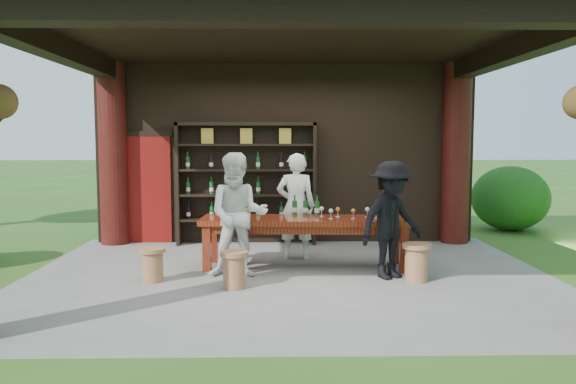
{
  "coord_description": "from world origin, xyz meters",
  "views": [
    {
      "loc": [
        -0.16,
        -7.74,
        1.91
      ],
      "look_at": [
        0.0,
        0.4,
        1.15
      ],
      "focal_mm": 35.0,
      "sensor_mm": 36.0,
      "label": 1
    }
  ],
  "objects_px": {
    "stool_near_right": "(416,261)",
    "guest_woman": "(238,215)",
    "stool_near_left": "(234,269)",
    "wine_shelf": "(246,184)",
    "tasting_table": "(305,226)",
    "stool_far_left": "(153,264)",
    "guest_man": "(392,220)",
    "napkin_basket": "(241,214)",
    "host": "(296,206)"
  },
  "relations": [
    {
      "from": "stool_near_right",
      "to": "guest_woman",
      "type": "height_order",
      "value": "guest_woman"
    },
    {
      "from": "stool_near_left",
      "to": "guest_woman",
      "type": "relative_size",
      "value": 0.28
    },
    {
      "from": "wine_shelf",
      "to": "tasting_table",
      "type": "bearing_deg",
      "value": -62.93
    },
    {
      "from": "wine_shelf",
      "to": "tasting_table",
      "type": "distance_m",
      "value": 2.2
    },
    {
      "from": "stool_near_left",
      "to": "stool_near_right",
      "type": "xyz_separation_m",
      "value": [
        2.44,
        0.32,
        0.02
      ]
    },
    {
      "from": "stool_far_left",
      "to": "guest_man",
      "type": "height_order",
      "value": "guest_man"
    },
    {
      "from": "guest_man",
      "to": "napkin_basket",
      "type": "relative_size",
      "value": 6.24
    },
    {
      "from": "guest_man",
      "to": "guest_woman",
      "type": "bearing_deg",
      "value": 144.17
    },
    {
      "from": "stool_near_left",
      "to": "host",
      "type": "bearing_deg",
      "value": 65.06
    },
    {
      "from": "stool_near_left",
      "to": "guest_man",
      "type": "bearing_deg",
      "value": 13.12
    },
    {
      "from": "wine_shelf",
      "to": "stool_near_left",
      "type": "distance_m",
      "value": 3.21
    },
    {
      "from": "stool_near_right",
      "to": "wine_shelf",
      "type": "bearing_deg",
      "value": 131.42
    },
    {
      "from": "stool_near_right",
      "to": "host",
      "type": "relative_size",
      "value": 0.3
    },
    {
      "from": "stool_near_right",
      "to": "guest_woman",
      "type": "distance_m",
      "value": 2.52
    },
    {
      "from": "host",
      "to": "guest_woman",
      "type": "bearing_deg",
      "value": 57.61
    },
    {
      "from": "wine_shelf",
      "to": "tasting_table",
      "type": "xyz_separation_m",
      "value": [
        0.97,
        -1.91,
        -0.48
      ]
    },
    {
      "from": "stool_far_left",
      "to": "guest_man",
      "type": "distance_m",
      "value": 3.3
    },
    {
      "from": "stool_near_right",
      "to": "guest_man",
      "type": "xyz_separation_m",
      "value": [
        -0.31,
        0.18,
        0.54
      ]
    },
    {
      "from": "stool_near_left",
      "to": "guest_man",
      "type": "xyz_separation_m",
      "value": [
        2.13,
        0.5,
        0.56
      ]
    },
    {
      "from": "stool_near_right",
      "to": "napkin_basket",
      "type": "relative_size",
      "value": 1.97
    },
    {
      "from": "host",
      "to": "wine_shelf",
      "type": "bearing_deg",
      "value": -52.83
    },
    {
      "from": "stool_near_right",
      "to": "stool_far_left",
      "type": "xyz_separation_m",
      "value": [
        -3.56,
        0.04,
        -0.03
      ]
    },
    {
      "from": "stool_far_left",
      "to": "napkin_basket",
      "type": "bearing_deg",
      "value": 32.89
    },
    {
      "from": "host",
      "to": "guest_woman",
      "type": "height_order",
      "value": "guest_woman"
    },
    {
      "from": "stool_near_left",
      "to": "stool_near_right",
      "type": "relative_size",
      "value": 0.94
    },
    {
      "from": "stool_near_left",
      "to": "stool_far_left",
      "type": "relative_size",
      "value": 1.05
    },
    {
      "from": "stool_far_left",
      "to": "host",
      "type": "height_order",
      "value": "host"
    },
    {
      "from": "host",
      "to": "napkin_basket",
      "type": "xyz_separation_m",
      "value": [
        -0.83,
        -0.74,
        -0.03
      ]
    },
    {
      "from": "tasting_table",
      "to": "stool_near_left",
      "type": "xyz_separation_m",
      "value": [
        -0.97,
        -1.18,
        -0.37
      ]
    },
    {
      "from": "host",
      "to": "guest_man",
      "type": "distance_m",
      "value": 1.85
    },
    {
      "from": "napkin_basket",
      "to": "stool_near_left",
      "type": "bearing_deg",
      "value": -91.2
    },
    {
      "from": "stool_near_left",
      "to": "stool_near_right",
      "type": "height_order",
      "value": "stool_near_right"
    },
    {
      "from": "stool_near_left",
      "to": "stool_near_right",
      "type": "distance_m",
      "value": 2.46
    },
    {
      "from": "host",
      "to": "napkin_basket",
      "type": "relative_size",
      "value": 6.53
    },
    {
      "from": "stool_near_right",
      "to": "guest_man",
      "type": "relative_size",
      "value": 0.32
    },
    {
      "from": "tasting_table",
      "to": "stool_near_right",
      "type": "relative_size",
      "value": 6.1
    },
    {
      "from": "guest_man",
      "to": "stool_far_left",
      "type": "bearing_deg",
      "value": 150.34
    },
    {
      "from": "host",
      "to": "guest_woman",
      "type": "distance_m",
      "value": 1.47
    },
    {
      "from": "stool_near_right",
      "to": "napkin_basket",
      "type": "xyz_separation_m",
      "value": [
        -2.42,
        0.78,
        0.55
      ]
    },
    {
      "from": "tasting_table",
      "to": "guest_man",
      "type": "relative_size",
      "value": 1.93
    },
    {
      "from": "stool_near_left",
      "to": "guest_woman",
      "type": "height_order",
      "value": "guest_woman"
    },
    {
      "from": "host",
      "to": "tasting_table",
      "type": "bearing_deg",
      "value": 102.56
    },
    {
      "from": "stool_near_right",
      "to": "guest_man",
      "type": "bearing_deg",
      "value": 150.6
    },
    {
      "from": "wine_shelf",
      "to": "stool_far_left",
      "type": "bearing_deg",
      "value": -112.35
    },
    {
      "from": "stool_near_left",
      "to": "guest_man",
      "type": "height_order",
      "value": "guest_man"
    },
    {
      "from": "wine_shelf",
      "to": "host",
      "type": "relative_size",
      "value": 1.49
    },
    {
      "from": "stool_far_left",
      "to": "guest_woman",
      "type": "relative_size",
      "value": 0.26
    },
    {
      "from": "host",
      "to": "napkin_basket",
      "type": "distance_m",
      "value": 1.11
    },
    {
      "from": "tasting_table",
      "to": "host",
      "type": "bearing_deg",
      "value": 99.92
    },
    {
      "from": "tasting_table",
      "to": "guest_woman",
      "type": "distance_m",
      "value": 1.13
    }
  ]
}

